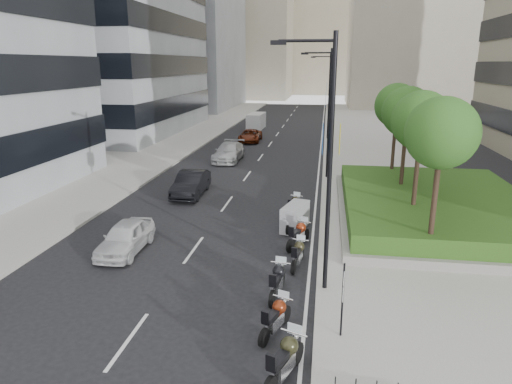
% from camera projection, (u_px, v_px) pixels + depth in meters
% --- Properties ---
extents(ground, '(160.00, 160.00, 0.00)m').
position_uv_depth(ground, '(203.00, 296.00, 16.31)').
color(ground, black).
rests_on(ground, ground).
extents(sidewalk_right, '(10.00, 100.00, 0.15)m').
position_uv_depth(sidewalk_right, '(377.00, 150.00, 43.52)').
color(sidewalk_right, '#9E9B93').
rests_on(sidewalk_right, ground).
extents(sidewalk_left, '(8.00, 100.00, 0.15)m').
position_uv_depth(sidewalk_left, '(166.00, 144.00, 46.58)').
color(sidewalk_left, '#9E9B93').
rests_on(sidewalk_left, ground).
extents(lane_edge, '(0.12, 100.00, 0.01)m').
position_uv_depth(lane_edge, '(321.00, 149.00, 44.31)').
color(lane_edge, silver).
rests_on(lane_edge, ground).
extents(lane_centre, '(0.12, 100.00, 0.01)m').
position_uv_depth(lane_centre, '(268.00, 147.00, 45.07)').
color(lane_centre, silver).
rests_on(lane_centre, ground).
extents(building_grey_far, '(22.00, 26.00, 30.00)m').
position_uv_depth(building_grey_far, '(173.00, 23.00, 82.32)').
color(building_grey_far, gray).
rests_on(building_grey_far, ground).
extents(building_cream_right, '(28.00, 24.00, 36.00)m').
position_uv_depth(building_cream_right, '(429.00, 7.00, 84.31)').
color(building_cream_right, '#B7AD93').
rests_on(building_cream_right, ground).
extents(building_cream_left, '(26.00, 24.00, 34.00)m').
position_uv_depth(building_cream_left, '(237.00, 25.00, 109.44)').
color(building_cream_left, '#B7AD93').
rests_on(building_cream_left, ground).
extents(building_cream_centre, '(30.00, 24.00, 38.00)m').
position_uv_depth(building_cream_centre, '(322.00, 22.00, 125.01)').
color(building_cream_centre, '#B7AD93').
rests_on(building_cream_centre, ground).
extents(planter, '(10.00, 14.00, 0.40)m').
position_uv_depth(planter, '(434.00, 213.00, 24.27)').
color(planter, gray).
rests_on(planter, sidewalk_right).
extents(hedge, '(9.40, 13.40, 0.80)m').
position_uv_depth(hedge, '(435.00, 202.00, 24.11)').
color(hedge, '#224C15').
rests_on(hedge, planter).
extents(tree_0, '(2.80, 2.80, 6.30)m').
position_uv_depth(tree_0, '(442.00, 134.00, 17.40)').
color(tree_0, '#332319').
rests_on(tree_0, planter).
extents(tree_1, '(2.80, 2.80, 6.30)m').
position_uv_depth(tree_1, '(421.00, 121.00, 21.21)').
color(tree_1, '#332319').
rests_on(tree_1, planter).
extents(tree_2, '(2.80, 2.80, 6.30)m').
position_uv_depth(tree_2, '(407.00, 112.00, 25.01)').
color(tree_2, '#332319').
rests_on(tree_2, planter).
extents(tree_3, '(2.80, 2.80, 6.30)m').
position_uv_depth(tree_3, '(397.00, 106.00, 28.82)').
color(tree_3, '#332319').
rests_on(tree_3, planter).
extents(lamp_post_0, '(2.34, 0.45, 9.00)m').
position_uv_depth(lamp_post_0, '(326.00, 154.00, 15.28)').
color(lamp_post_0, black).
rests_on(lamp_post_0, ground).
extents(lamp_post_1, '(2.34, 0.45, 9.00)m').
position_uv_depth(lamp_post_1, '(327.00, 108.00, 31.45)').
color(lamp_post_1, black).
rests_on(lamp_post_1, ground).
extents(lamp_post_2, '(2.34, 0.45, 9.00)m').
position_uv_depth(lamp_post_2, '(328.00, 92.00, 48.58)').
color(lamp_post_2, black).
rests_on(lamp_post_2, ground).
extents(parking_sign, '(0.06, 0.32, 2.50)m').
position_uv_depth(parking_sign, '(343.00, 296.00, 13.31)').
color(parking_sign, black).
rests_on(parking_sign, ground).
extents(motorcycle_0, '(1.02, 2.18, 1.13)m').
position_uv_depth(motorcycle_0, '(285.00, 360.00, 11.82)').
color(motorcycle_0, black).
rests_on(motorcycle_0, ground).
extents(motorcycle_1, '(0.91, 1.96, 1.02)m').
position_uv_depth(motorcycle_1, '(276.00, 317.00, 13.90)').
color(motorcycle_1, black).
rests_on(motorcycle_1, ground).
extents(motorcycle_2, '(0.73, 2.18, 1.08)m').
position_uv_depth(motorcycle_2, '(277.00, 281.00, 16.15)').
color(motorcycle_2, black).
rests_on(motorcycle_2, ground).
extents(motorcycle_3, '(0.66, 1.98, 0.99)m').
position_uv_depth(motorcycle_3, '(298.00, 254.00, 18.57)').
color(motorcycle_3, black).
rests_on(motorcycle_3, ground).
extents(motorcycle_4, '(1.02, 2.02, 1.07)m').
position_uv_depth(motorcycle_4, '(299.00, 234.00, 20.56)').
color(motorcycle_4, black).
rests_on(motorcycle_4, ground).
extents(motorcycle_5, '(1.38, 2.27, 1.29)m').
position_uv_depth(motorcycle_5, '(295.00, 217.00, 22.67)').
color(motorcycle_5, black).
rests_on(motorcycle_5, ground).
extents(motorcycle_6, '(0.75, 2.03, 1.02)m').
position_uv_depth(motorcycle_6, '(294.00, 206.00, 24.75)').
color(motorcycle_6, black).
rests_on(motorcycle_6, ground).
extents(car_a, '(1.63, 3.94, 1.34)m').
position_uv_depth(car_a, '(125.00, 237.00, 19.98)').
color(car_a, silver).
rests_on(car_a, ground).
extents(car_b, '(1.73, 4.59, 1.50)m').
position_uv_depth(car_b, '(191.00, 184.00, 28.56)').
color(car_b, black).
rests_on(car_b, ground).
extents(car_c, '(2.15, 5.23, 1.51)m').
position_uv_depth(car_c, '(229.00, 152.00, 38.74)').
color(car_c, '#B2B3B5').
rests_on(car_c, ground).
extents(car_d, '(2.23, 4.66, 1.28)m').
position_uv_depth(car_d, '(250.00, 136.00, 48.26)').
color(car_d, '#5A1D0A').
rests_on(car_d, ground).
extents(delivery_van, '(1.91, 4.64, 1.92)m').
position_uv_depth(delivery_van, '(256.00, 122.00, 57.69)').
color(delivery_van, silver).
rests_on(delivery_van, ground).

